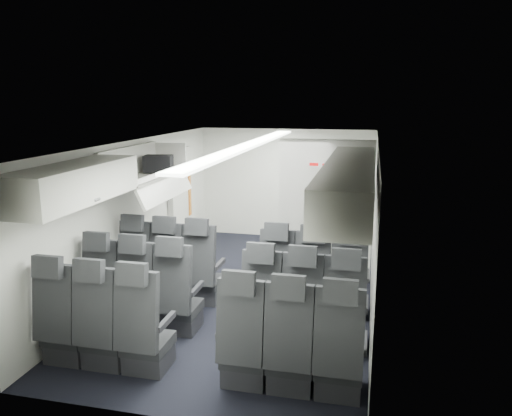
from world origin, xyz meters
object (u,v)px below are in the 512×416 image
at_px(seat_row_front, 240,278).
at_px(boarding_door, 181,200).
at_px(seat_row_rear, 193,341).
at_px(galley_unit, 333,195).
at_px(flight_attendant, 290,214).
at_px(carry_on_bag, 158,164).
at_px(seat_row_mid, 220,305).

xyz_separation_m(seat_row_front, boarding_door, (-1.64, 2.09, 0.55)).
bearing_deg(seat_row_rear, galley_unit, 79.35).
distance_m(flight_attendant, carry_on_bag, 2.51).
xyz_separation_m(seat_row_mid, boarding_door, (-1.64, 2.99, 0.55)).
distance_m(seat_row_mid, galley_unit, 4.30).
bearing_deg(boarding_door, seat_row_rear, -67.13).
bearing_deg(galley_unit, seat_row_front, -106.28).
relative_size(galley_unit, carry_on_bag, 4.82).
bearing_deg(seat_row_rear, flight_attendant, 85.61).
distance_m(seat_row_mid, seat_row_rear, 0.90).
bearing_deg(flight_attendant, seat_row_mid, -177.67).
xyz_separation_m(seat_row_rear, flight_attendant, (0.30, 3.96, 0.39)).
distance_m(seat_row_mid, flight_attendant, 3.10).
bearing_deg(boarding_door, galley_unit, 24.28).
xyz_separation_m(seat_row_mid, seat_row_rear, (0.00, -0.90, 0.00)).
bearing_deg(seat_row_rear, carry_on_bag, 119.70).
height_order(seat_row_rear, carry_on_bag, carry_on_bag).
relative_size(boarding_door, carry_on_bag, 4.72).
distance_m(seat_row_front, seat_row_mid, 0.90).
height_order(seat_row_front, seat_row_rear, same).
relative_size(seat_row_mid, carry_on_bag, 8.45).
xyz_separation_m(seat_row_front, flight_attendant, (0.30, 2.16, 0.39)).
bearing_deg(seat_row_rear, seat_row_mid, 90.00).
height_order(seat_row_front, carry_on_bag, carry_on_bag).
distance_m(seat_row_rear, galley_unit, 5.17).
distance_m(galley_unit, flight_attendant, 1.28).
distance_m(seat_row_mid, boarding_door, 3.45).
height_order(seat_row_mid, seat_row_rear, same).
bearing_deg(carry_on_bag, boarding_door, 88.86).
bearing_deg(seat_row_mid, carry_on_bag, 132.53).
bearing_deg(seat_row_rear, seat_row_front, 90.00).
height_order(seat_row_front, flight_attendant, flight_attendant).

